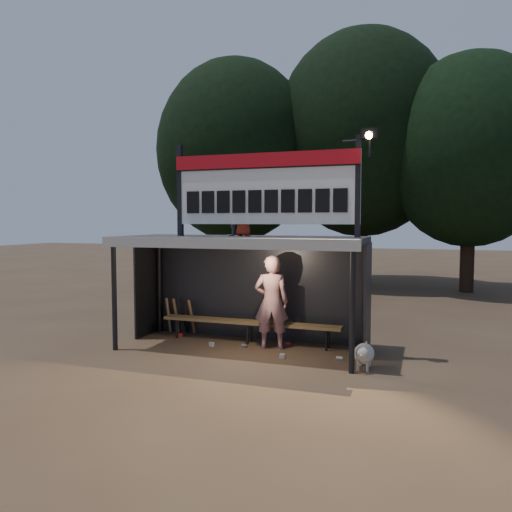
% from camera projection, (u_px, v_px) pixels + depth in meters
% --- Properties ---
extents(ground, '(80.00, 80.00, 0.00)m').
position_uv_depth(ground, '(241.00, 349.00, 10.27)').
color(ground, '#4F3A27').
rests_on(ground, ground).
extents(player, '(0.80, 0.63, 1.93)m').
position_uv_depth(player, '(271.00, 302.00, 10.26)').
color(player, silver).
rests_on(player, ground).
extents(child_a, '(0.57, 0.57, 0.93)m').
position_uv_depth(child_a, '(233.00, 214.00, 10.48)').
color(child_a, gray).
rests_on(child_a, dugout_shelter).
extents(child_b, '(0.41, 0.27, 0.83)m').
position_uv_depth(child_b, '(244.00, 216.00, 10.26)').
color(child_b, '#B42E1B').
rests_on(child_b, dugout_shelter).
extents(dugout_shelter, '(5.10, 2.08, 2.32)m').
position_uv_depth(dugout_shelter, '(244.00, 259.00, 10.37)').
color(dugout_shelter, '#39393B').
rests_on(dugout_shelter, ground).
extents(scoreboard_assembly, '(4.10, 0.27, 1.99)m').
position_uv_depth(scoreboard_assembly, '(266.00, 186.00, 9.85)').
color(scoreboard_assembly, black).
rests_on(scoreboard_assembly, dugout_shelter).
extents(bench, '(4.00, 0.35, 0.48)m').
position_uv_depth(bench, '(250.00, 323.00, 10.76)').
color(bench, olive).
rests_on(bench, ground).
extents(tree_left, '(6.46, 6.46, 9.27)m').
position_uv_depth(tree_left, '(236.00, 151.00, 20.61)').
color(tree_left, '#2F1F15').
rests_on(tree_left, ground).
extents(tree_mid, '(7.22, 7.22, 10.36)m').
position_uv_depth(tree_mid, '(363.00, 135.00, 20.36)').
color(tree_mid, black).
rests_on(tree_mid, ground).
extents(tree_right, '(6.08, 6.08, 8.72)m').
position_uv_depth(tree_right, '(470.00, 151.00, 18.18)').
color(tree_right, '#311F15').
rests_on(tree_right, ground).
extents(dog, '(0.36, 0.81, 0.49)m').
position_uv_depth(dog, '(364.00, 354.00, 8.85)').
color(dog, silver).
rests_on(dog, ground).
extents(bats, '(0.67, 0.35, 0.84)m').
position_uv_depth(bats, '(180.00, 316.00, 11.60)').
color(bats, '#977146').
rests_on(bats, ground).
extents(litter, '(3.88, 1.07, 0.08)m').
position_uv_depth(litter, '(254.00, 347.00, 10.32)').
color(litter, '#B31E23').
rests_on(litter, ground).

